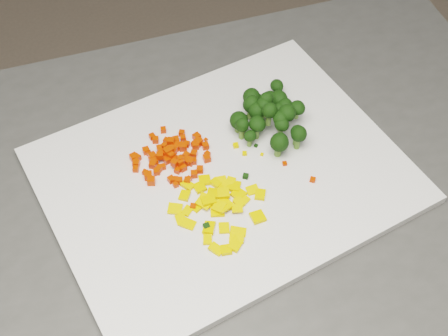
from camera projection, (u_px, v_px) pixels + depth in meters
name	position (u px, v px, depth m)	size (l,w,h in m)	color
counter_block	(222.00, 322.00, 1.26)	(1.02, 0.72, 0.90)	#40403E
cutting_board	(224.00, 175.00, 0.91)	(0.50, 0.39, 0.01)	silver
carrot_pile	(170.00, 152.00, 0.91)	(0.11, 0.11, 0.03)	red
pepper_pile	(220.00, 207.00, 0.86)	(0.13, 0.13, 0.02)	yellow
broccoli_pile	(278.00, 111.00, 0.94)	(0.13, 0.13, 0.06)	black
carrot_cube_0	(169.00, 152.00, 0.92)	(0.01, 0.01, 0.01)	red
carrot_cube_1	(205.00, 146.00, 0.93)	(0.01, 0.01, 0.01)	red
carrot_cube_2	(176.00, 140.00, 0.94)	(0.01, 0.01, 0.01)	red
carrot_cube_3	(151.00, 181.00, 0.89)	(0.01, 0.01, 0.01)	red
carrot_cube_4	(179.00, 165.00, 0.91)	(0.01, 0.01, 0.01)	red
carrot_cube_5	(164.00, 153.00, 0.92)	(0.01, 0.01, 0.01)	red
carrot_cube_6	(200.00, 170.00, 0.90)	(0.01, 0.01, 0.01)	red
carrot_cube_7	(189.00, 179.00, 0.89)	(0.01, 0.01, 0.01)	red
carrot_cube_8	(186.00, 156.00, 0.92)	(0.01, 0.01, 0.01)	red
carrot_cube_9	(152.00, 160.00, 0.92)	(0.01, 0.01, 0.01)	red
carrot_cube_10	(183.00, 138.00, 0.94)	(0.01, 0.01, 0.01)	red
carrot_cube_11	(178.00, 171.00, 0.90)	(0.01, 0.01, 0.01)	red
carrot_cube_12	(148.00, 152.00, 0.93)	(0.01, 0.01, 0.01)	red
carrot_cube_13	(160.00, 151.00, 0.92)	(0.01, 0.01, 0.01)	red
carrot_cube_14	(171.00, 149.00, 0.92)	(0.01, 0.01, 0.01)	red
carrot_cube_15	(166.00, 141.00, 0.94)	(0.01, 0.01, 0.01)	red
carrot_cube_16	(198.00, 142.00, 0.94)	(0.01, 0.01, 0.01)	red
carrot_cube_17	(136.00, 169.00, 0.91)	(0.01, 0.01, 0.01)	red
carrot_cube_18	(182.00, 133.00, 0.95)	(0.01, 0.01, 0.01)	red
carrot_cube_19	(159.00, 148.00, 0.92)	(0.01, 0.01, 0.01)	red
carrot_cube_20	(176.00, 143.00, 0.94)	(0.01, 0.01, 0.01)	red
carrot_cube_21	(173.00, 155.00, 0.92)	(0.01, 0.01, 0.01)	red
carrot_cube_22	(168.00, 158.00, 0.92)	(0.01, 0.01, 0.01)	red
carrot_cube_23	(163.00, 167.00, 0.91)	(0.01, 0.01, 0.01)	red
carrot_cube_24	(190.00, 161.00, 0.91)	(0.01, 0.01, 0.01)	red
carrot_cube_25	(190.00, 161.00, 0.91)	(0.01, 0.01, 0.01)	red
carrot_cube_26	(148.00, 176.00, 0.90)	(0.01, 0.01, 0.01)	red
carrot_cube_27	(176.00, 148.00, 0.93)	(0.01, 0.01, 0.01)	red
carrot_cube_28	(187.00, 161.00, 0.91)	(0.01, 0.01, 0.01)	red
carrot_cube_29	(136.00, 163.00, 0.91)	(0.01, 0.01, 0.01)	red
carrot_cube_30	(153.00, 165.00, 0.91)	(0.01, 0.01, 0.01)	red
carrot_cube_31	(197.00, 137.00, 0.94)	(0.01, 0.01, 0.01)	red
carrot_cube_32	(171.00, 149.00, 0.93)	(0.01, 0.01, 0.01)	red
carrot_cube_33	(176.00, 185.00, 0.89)	(0.01, 0.01, 0.01)	red
carrot_cube_34	(180.00, 162.00, 0.90)	(0.01, 0.01, 0.01)	red
carrot_cube_35	(156.00, 140.00, 0.94)	(0.01, 0.01, 0.01)	red
carrot_cube_36	(172.00, 159.00, 0.92)	(0.01, 0.01, 0.01)	red
carrot_cube_37	(199.00, 140.00, 0.94)	(0.01, 0.01, 0.01)	red
carrot_cube_38	(155.00, 163.00, 0.91)	(0.01, 0.01, 0.01)	red
carrot_cube_39	(170.00, 151.00, 0.93)	(0.01, 0.01, 0.01)	red
carrot_cube_40	(154.00, 162.00, 0.91)	(0.01, 0.01, 0.01)	red
carrot_cube_41	(169.00, 144.00, 0.93)	(0.01, 0.01, 0.01)	red
carrot_cube_42	(163.00, 130.00, 0.95)	(0.01, 0.01, 0.01)	red
carrot_cube_43	(180.00, 145.00, 0.93)	(0.01, 0.01, 0.01)	red
carrot_cube_44	(175.00, 180.00, 0.89)	(0.01, 0.01, 0.01)	red
carrot_cube_45	(167.00, 160.00, 0.91)	(0.01, 0.01, 0.01)	red
carrot_cube_46	(134.00, 157.00, 0.92)	(0.01, 0.01, 0.01)	red
carrot_cube_47	(194.00, 174.00, 0.90)	(0.01, 0.01, 0.01)	red
carrot_cube_48	(152.00, 136.00, 0.94)	(0.01, 0.01, 0.01)	red
carrot_cube_49	(187.00, 144.00, 0.94)	(0.01, 0.01, 0.01)	red
carrot_cube_50	(183.00, 168.00, 0.91)	(0.01, 0.01, 0.01)	red
carrot_cube_51	(179.00, 181.00, 0.89)	(0.01, 0.01, 0.01)	red
carrot_cube_52	(187.00, 181.00, 0.89)	(0.01, 0.01, 0.01)	red
carrot_cube_53	(196.00, 145.00, 0.93)	(0.01, 0.01, 0.01)	red
carrot_cube_54	(159.00, 168.00, 0.91)	(0.01, 0.01, 0.01)	red
carrot_cube_55	(180.00, 159.00, 0.90)	(0.01, 0.01, 0.01)	red
carrot_cube_56	(207.00, 154.00, 0.92)	(0.01, 0.01, 0.01)	red
carrot_cube_57	(176.00, 160.00, 0.91)	(0.01, 0.01, 0.01)	red
carrot_cube_58	(195.00, 144.00, 0.93)	(0.01, 0.01, 0.01)	red
carrot_cube_59	(171.00, 179.00, 0.89)	(0.01, 0.01, 0.01)	red
carrot_cube_60	(153.00, 156.00, 0.92)	(0.01, 0.01, 0.01)	red
carrot_cube_61	(168.00, 151.00, 0.91)	(0.01, 0.01, 0.01)	red
carrot_cube_62	(146.00, 151.00, 0.93)	(0.01, 0.01, 0.01)	red
carrot_cube_63	(183.00, 147.00, 0.93)	(0.01, 0.01, 0.01)	red
carrot_cube_64	(207.00, 158.00, 0.92)	(0.01, 0.01, 0.01)	red
carrot_cube_65	(171.00, 141.00, 0.93)	(0.01, 0.01, 0.01)	red
carrot_cube_66	(137.00, 158.00, 0.92)	(0.01, 0.01, 0.01)	red
carrot_cube_67	(170.00, 155.00, 0.91)	(0.01, 0.01, 0.01)	red
carrot_cube_68	(157.00, 172.00, 0.90)	(0.01, 0.01, 0.01)	red
carrot_cube_69	(194.00, 154.00, 0.92)	(0.01, 0.01, 0.01)	red
carrot_cube_70	(157.00, 172.00, 0.90)	(0.01, 0.01, 0.01)	red
carrot_cube_71	(171.00, 156.00, 0.91)	(0.01, 0.01, 0.01)	red
carrot_cube_72	(164.00, 146.00, 0.92)	(0.01, 0.01, 0.01)	red
carrot_cube_73	(172.00, 152.00, 0.92)	(0.01, 0.01, 0.01)	red
carrot_cube_74	(145.00, 172.00, 0.90)	(0.01, 0.01, 0.01)	red
carrot_cube_75	(182.00, 160.00, 0.92)	(0.01, 0.01, 0.01)	red
carrot_cube_76	(175.00, 163.00, 0.90)	(0.01, 0.01, 0.01)	red
carrot_cube_77	(194.00, 161.00, 0.91)	(0.01, 0.01, 0.01)	red
carrot_cube_78	(160.00, 156.00, 0.91)	(0.01, 0.01, 0.01)	red
pepper_chunk_0	(239.00, 203.00, 0.87)	(0.02, 0.01, 0.01)	yellow
pepper_chunk_1	(238.00, 232.00, 0.84)	(0.02, 0.01, 0.00)	yellow
pepper_chunk_2	(214.00, 193.00, 0.88)	(0.02, 0.02, 0.00)	yellow
pepper_chunk_3	(234.00, 186.00, 0.89)	(0.02, 0.02, 0.01)	yellow
pepper_chunk_4	(205.00, 180.00, 0.90)	(0.02, 0.02, 0.00)	yellow
pepper_chunk_5	(187.00, 211.00, 0.86)	(0.02, 0.01, 0.00)	yellow
pepper_chunk_6	(200.00, 187.00, 0.89)	(0.02, 0.02, 0.00)	yellow
pepper_chunk_7	(199.00, 206.00, 0.87)	(0.02, 0.01, 0.00)	yellow
pepper_chunk_8	(242.00, 201.00, 0.87)	(0.02, 0.02, 0.00)	yellow
pepper_chunk_9	(226.00, 250.00, 0.82)	(0.01, 0.01, 0.01)	yellow
pepper_chunk_10	(204.00, 199.00, 0.87)	(0.01, 0.02, 0.00)	yellow
pepper_chunk_11	(181.00, 219.00, 0.85)	(0.01, 0.02, 0.00)	yellow
pepper_chunk_12	(237.00, 239.00, 0.83)	(0.02, 0.01, 0.01)	yellow
pepper_chunk_13	(253.00, 190.00, 0.88)	(0.01, 0.02, 0.00)	yellow
pepper_chunk_14	(230.00, 184.00, 0.89)	(0.02, 0.01, 0.01)	yellow
pepper_chunk_15	(188.00, 185.00, 0.89)	(0.02, 0.01, 0.01)	yellow
pepper_chunk_16	(175.00, 209.00, 0.86)	(0.02, 0.02, 0.01)	yellow
pepper_chunk_17	(258.00, 217.00, 0.86)	(0.02, 0.02, 0.00)	yellow
pepper_chunk_18	(227.00, 203.00, 0.87)	(0.02, 0.01, 0.00)	yellow
pepper_chunk_19	(217.00, 212.00, 0.86)	(0.02, 0.02, 0.00)	yellow
pepper_chunk_20	(221.00, 182.00, 0.89)	(0.02, 0.02, 0.00)	yellow
pepper_chunk_21	(205.00, 202.00, 0.87)	(0.02, 0.02, 0.00)	yellow
pepper_chunk_22	(224.00, 228.00, 0.84)	(0.01, 0.02, 0.00)	yellow
pepper_chunk_23	(223.00, 193.00, 0.87)	(0.02, 0.02, 0.01)	yellow
pepper_chunk_24	(224.00, 207.00, 0.86)	(0.01, 0.02, 0.00)	yellow
pepper_chunk_25	(216.00, 207.00, 0.87)	(0.02, 0.01, 0.00)	yellow
pepper_chunk_26	(216.00, 249.00, 0.82)	(0.02, 0.01, 0.01)	yellow
pepper_chunk_27	(219.00, 206.00, 0.86)	(0.02, 0.02, 0.00)	yellow
pepper_chunk_28	(237.00, 209.00, 0.86)	(0.02, 0.01, 0.00)	yellow
pepper_chunk_29	(185.00, 196.00, 0.88)	(0.01, 0.02, 0.00)	yellow
pepper_chunk_30	(207.00, 240.00, 0.83)	(0.02, 0.01, 0.00)	yellow
pepper_chunk_31	(209.00, 228.00, 0.84)	(0.02, 0.02, 0.01)	yellow
pepper_chunk_32	(216.00, 183.00, 0.89)	(0.01, 0.01, 0.01)	yellow
pepper_chunk_33	(236.00, 244.00, 0.83)	(0.02, 0.02, 0.01)	yellow
pepper_chunk_34	(260.00, 194.00, 0.88)	(0.01, 0.02, 0.01)	yellow
pepper_chunk_35	(208.00, 200.00, 0.86)	(0.02, 0.02, 0.01)	yellow
pepper_chunk_36	(224.00, 190.00, 0.88)	(0.01, 0.01, 0.00)	yellow
pepper_chunk_37	(188.00, 224.00, 0.85)	(0.02, 0.02, 0.00)	yellow
pepper_chunk_38	(239.00, 194.00, 0.88)	(0.02, 0.02, 0.00)	yellow
broccoli_floret_0	(269.00, 102.00, 0.97)	(0.04, 0.04, 0.03)	black
broccoli_floret_1	(297.00, 110.00, 0.94)	(0.03, 0.03, 0.03)	black
broccoli_floret_2	(241.00, 130.00, 0.93)	(0.03, 0.03, 0.04)	black
broccoli_floret_3	(265.00, 110.00, 0.94)	(0.02, 0.02, 0.03)	black
broccoli_floret_4	(238.00, 123.00, 0.94)	(0.04, 0.04, 0.03)	black
broccoli_floret_5	(281.00, 127.00, 0.92)	(0.03, 0.03, 0.03)	black
broccoli_floret_6	(255.00, 102.00, 0.98)	(0.03, 0.03, 0.03)	black
broccoli_floret_7	(296.00, 136.00, 0.93)	(0.03, 0.03, 0.04)	black
broccoli_floret_8	(276.00, 88.00, 0.99)	(0.03, 0.03, 0.03)	black
broccoli_floret_9	(256.00, 115.00, 0.95)	(0.04, 0.04, 0.04)	black
broccoli_floret_10	(284.00, 109.00, 0.96)	(0.04, 0.04, 0.03)	black
broccoli_floret_11	(251.00, 100.00, 0.97)	(0.04, 0.04, 0.04)	black
broccoli_floret_12	(251.00, 108.00, 0.96)	(0.04, 0.04, 0.04)	black
broccoli_floret_13	(286.00, 117.00, 0.93)	(0.04, 0.04, 0.04)	black
broccoli_floret_14	(266.00, 104.00, 0.95)	(0.03, 0.03, 0.04)	black
broccoli_floret_15	(256.00, 128.00, 0.93)	(0.04, 0.04, 0.04)	black
broccoli_floret_16	(279.00, 122.00, 0.93)	(0.03, 0.03, 0.03)	black
broccoli_floret_17	(298.00, 139.00, 0.92)	(0.03, 0.03, 0.04)	black
broccoli_floret_18	(242.00, 129.00, 0.93)	(0.03, 0.03, 0.04)	black
broccoli_floret_19	(263.00, 108.00, 0.94)	(0.03, 0.03, 0.03)	black
broccoli_floret_20	(250.00, 139.00, 0.93)	(0.03, 0.03, 0.03)	black
broccoli_floret_21	(278.00, 146.00, 0.91)	(0.04, 0.04, 0.04)	black
broccoli_floret_22	(278.00, 101.00, 0.97)	(0.04, 0.04, 0.03)	black
broccoli_floret_23	(279.00, 112.00, 0.96)	(0.03, 0.03, 0.03)	black
broccoli_floret_24	(269.00, 115.00, 0.93)	(0.03, 0.03, 0.04)	black
stray_bit_0	(244.00, 117.00, 0.97)	(0.01, 0.01, 0.01)	black
stray_bit_1	(256.00, 146.00, 0.94)	(0.00, 0.00, 0.00)	black
stray_bit_2	(262.00, 154.00, 0.93)	(0.00, 0.00, 0.00)	yellow
stray_bit_3	(313.00, 180.00, 0.90)	(0.01, 0.01, 0.01)	red
stray_bit_4	(285.00, 163.00, 0.91)	(0.01, 0.01, 0.00)	red
stray_bit_5	(207.00, 226.00, 0.85)	(0.01, 0.01, 0.01)	black
stray_bit_6	(245.00, 153.00, 0.93)	(0.01, 0.01, 0.00)	yellow
stray_bit_7	(246.00, 176.00, 0.90)	(0.01, 0.01, 0.01)	black
stray_bit_8	(206.00, 140.00, 0.94)	(0.00, 0.00, 0.00)	red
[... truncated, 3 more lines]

